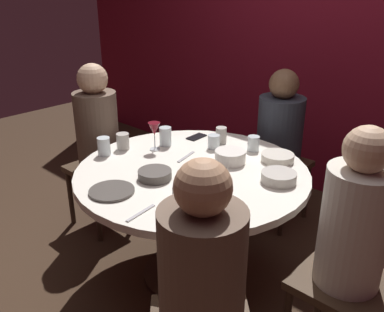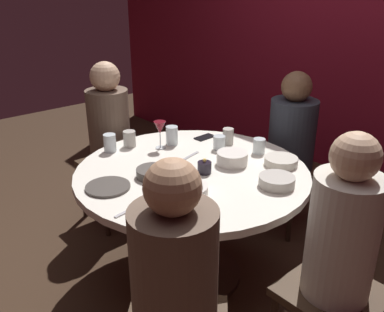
{
  "view_description": "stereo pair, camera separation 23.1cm",
  "coord_description": "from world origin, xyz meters",
  "px_view_note": "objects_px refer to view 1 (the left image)",
  "views": [
    {
      "loc": [
        1.44,
        -1.56,
        1.71
      ],
      "look_at": [
        0.0,
        0.0,
        0.8
      ],
      "focal_mm": 39.22,
      "sensor_mm": 36.0,
      "label": 1
    },
    {
      "loc": [
        1.6,
        -1.4,
        1.71
      ],
      "look_at": [
        0.0,
        0.0,
        0.8
      ],
      "focal_mm": 39.22,
      "sensor_mm": 36.0,
      "label": 2
    }
  ],
  "objects_px": {
    "dinner_plate": "(112,191)",
    "cup_far_edge": "(165,136)",
    "bowl_sauce_side": "(194,191)",
    "cup_near_candle": "(253,143)",
    "seated_diner_left": "(97,130)",
    "bowl_salad_center": "(278,157)",
    "seated_diner_front_right": "(202,275)",
    "cup_beside_wine": "(104,146)",
    "dining_table": "(192,193)",
    "seated_diner_back": "(280,130)",
    "bowl_rice_portion": "(230,157)",
    "candle_holder": "(205,167)",
    "seated_diner_right": "(353,230)",
    "cup_by_right_diner": "(123,141)",
    "cup_center_front": "(214,142)",
    "cup_by_left_diner": "(221,135)",
    "bowl_small_white": "(155,174)",
    "bowl_serving_large": "(279,177)",
    "cell_phone": "(197,137)",
    "wine_glass": "(154,130)"
  },
  "relations": [
    {
      "from": "dinner_plate",
      "to": "cup_far_edge",
      "type": "height_order",
      "value": "cup_far_edge"
    },
    {
      "from": "bowl_sauce_side",
      "to": "cup_near_candle",
      "type": "bearing_deg",
      "value": 101.08
    },
    {
      "from": "seated_diner_left",
      "to": "bowl_salad_center",
      "type": "distance_m",
      "value": 1.26
    },
    {
      "from": "seated_diner_front_right",
      "to": "cup_beside_wine",
      "type": "xyz_separation_m",
      "value": [
        -1.18,
        0.44,
        0.05
      ]
    },
    {
      "from": "dining_table",
      "to": "seated_diner_back",
      "type": "height_order",
      "value": "seated_diner_back"
    },
    {
      "from": "dinner_plate",
      "to": "bowl_rice_portion",
      "type": "xyz_separation_m",
      "value": [
        0.2,
        0.69,
        0.03
      ]
    },
    {
      "from": "candle_holder",
      "to": "cup_near_candle",
      "type": "bearing_deg",
      "value": 89.07
    },
    {
      "from": "seated_diner_right",
      "to": "dinner_plate",
      "type": "distance_m",
      "value": 1.14
    },
    {
      "from": "cup_by_right_diner",
      "to": "cup_center_front",
      "type": "xyz_separation_m",
      "value": [
        0.41,
        0.39,
        -0.01
      ]
    },
    {
      "from": "seated_diner_right",
      "to": "cup_by_left_diner",
      "type": "distance_m",
      "value": 1.14
    },
    {
      "from": "seated_diner_back",
      "to": "bowl_small_white",
      "type": "relative_size",
      "value": 6.38
    },
    {
      "from": "bowl_salad_center",
      "to": "bowl_small_white",
      "type": "distance_m",
      "value": 0.73
    },
    {
      "from": "bowl_rice_portion",
      "to": "bowl_sauce_side",
      "type": "bearing_deg",
      "value": -74.26
    },
    {
      "from": "bowl_serving_large",
      "to": "bowl_sauce_side",
      "type": "height_order",
      "value": "bowl_sauce_side"
    },
    {
      "from": "bowl_rice_portion",
      "to": "seated_diner_back",
      "type": "bearing_deg",
      "value": 97.9
    },
    {
      "from": "seated_diner_left",
      "to": "seated_diner_back",
      "type": "bearing_deg",
      "value": 45.82
    },
    {
      "from": "cup_by_left_diner",
      "to": "bowl_rice_portion",
      "type": "bearing_deg",
      "value": -41.21
    },
    {
      "from": "dinner_plate",
      "to": "cup_by_left_diner",
      "type": "bearing_deg",
      "value": 91.88
    },
    {
      "from": "cell_phone",
      "to": "bowl_rice_portion",
      "type": "xyz_separation_m",
      "value": [
        0.42,
        -0.17,
        0.03
      ]
    },
    {
      "from": "seated_diner_right",
      "to": "cup_far_edge",
      "type": "bearing_deg",
      "value": -6.75
    },
    {
      "from": "seated_diner_front_right",
      "to": "wine_glass",
      "type": "distance_m",
      "value": 1.24
    },
    {
      "from": "dinner_plate",
      "to": "bowl_small_white",
      "type": "height_order",
      "value": "bowl_small_white"
    },
    {
      "from": "bowl_salad_center",
      "to": "cell_phone",
      "type": "bearing_deg",
      "value": -177.21
    },
    {
      "from": "bowl_rice_portion",
      "to": "cup_center_front",
      "type": "distance_m",
      "value": 0.23
    },
    {
      "from": "wine_glass",
      "to": "cup_far_edge",
      "type": "relative_size",
      "value": 1.47
    },
    {
      "from": "wine_glass",
      "to": "cup_near_candle",
      "type": "relative_size",
      "value": 1.92
    },
    {
      "from": "bowl_sauce_side",
      "to": "cup_center_front",
      "type": "relative_size",
      "value": 2.41
    },
    {
      "from": "cup_beside_wine",
      "to": "seated_diner_back",
      "type": "bearing_deg",
      "value": 64.87
    },
    {
      "from": "bowl_serving_large",
      "to": "cup_by_right_diner",
      "type": "distance_m",
      "value": 1.0
    },
    {
      "from": "seated_diner_back",
      "to": "cup_beside_wine",
      "type": "relative_size",
      "value": 10.39
    },
    {
      "from": "cup_by_right_diner",
      "to": "cup_center_front",
      "type": "height_order",
      "value": "cup_by_right_diner"
    },
    {
      "from": "bowl_salad_center",
      "to": "cup_by_right_diner",
      "type": "height_order",
      "value": "cup_by_right_diner"
    },
    {
      "from": "seated_diner_back",
      "to": "bowl_sauce_side",
      "type": "distance_m",
      "value": 1.17
    },
    {
      "from": "candle_holder",
      "to": "cup_center_front",
      "type": "distance_m",
      "value": 0.36
    },
    {
      "from": "seated_diner_back",
      "to": "candle_holder",
      "type": "distance_m",
      "value": 0.9
    },
    {
      "from": "seated_diner_front_right",
      "to": "cup_by_left_diner",
      "type": "distance_m",
      "value": 1.33
    },
    {
      "from": "dining_table",
      "to": "wine_glass",
      "type": "relative_size",
      "value": 7.41
    },
    {
      "from": "dinner_plate",
      "to": "cell_phone",
      "type": "relative_size",
      "value": 1.63
    },
    {
      "from": "bowl_rice_portion",
      "to": "dining_table",
      "type": "bearing_deg",
      "value": -113.88
    },
    {
      "from": "cup_near_candle",
      "to": "cup_by_left_diner",
      "type": "xyz_separation_m",
      "value": [
        -0.23,
        -0.04,
        0.01
      ]
    },
    {
      "from": "bowl_small_white",
      "to": "bowl_rice_portion",
      "type": "xyz_separation_m",
      "value": [
        0.16,
        0.44,
        0.01
      ]
    },
    {
      "from": "seated_diner_front_right",
      "to": "bowl_small_white",
      "type": "distance_m",
      "value": 0.83
    },
    {
      "from": "dining_table",
      "to": "cup_center_front",
      "type": "xyz_separation_m",
      "value": [
        -0.11,
        0.32,
        0.2
      ]
    },
    {
      "from": "cup_beside_wine",
      "to": "dining_table",
      "type": "bearing_deg",
      "value": 21.42
    },
    {
      "from": "dinner_plate",
      "to": "seated_diner_back",
      "type": "bearing_deg",
      "value": 85.57
    },
    {
      "from": "seated_diner_right",
      "to": "cup_center_front",
      "type": "bearing_deg",
      "value": -17.25
    },
    {
      "from": "seated_diner_back",
      "to": "cup_by_left_diner",
      "type": "relative_size",
      "value": 10.84
    },
    {
      "from": "dining_table",
      "to": "candle_holder",
      "type": "xyz_separation_m",
      "value": [
        0.08,
        0.02,
        0.19
      ]
    },
    {
      "from": "wine_glass",
      "to": "candle_holder",
      "type": "bearing_deg",
      "value": -4.77
    },
    {
      "from": "seated_diner_left",
      "to": "dinner_plate",
      "type": "xyz_separation_m",
      "value": [
        0.79,
        -0.47,
        -0.01
      ]
    }
  ]
}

